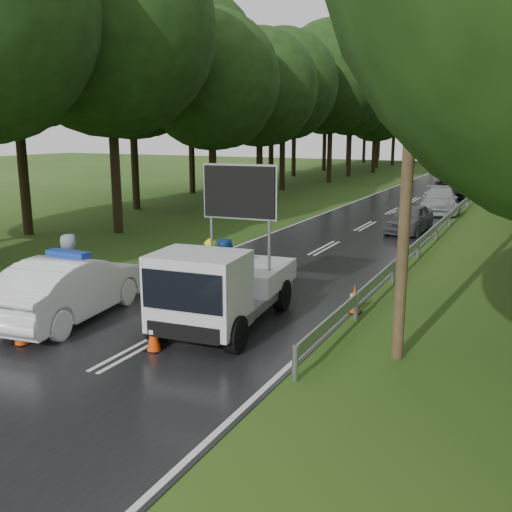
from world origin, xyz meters
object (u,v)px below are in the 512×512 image
Objects in this scene: police_sedan at (71,288)px; civilian at (226,276)px; queue_car_third at (450,188)px; officer at (210,273)px; queue_car_second at (440,200)px; work_truck at (221,286)px; barrier at (203,269)px; queue_car_first at (410,218)px; queue_car_fourth at (464,180)px.

police_sedan is 3.94m from civilian.
civilian is 0.42× the size of queue_car_third.
officer is 0.39× the size of queue_car_second.
work_truck is 1.04× the size of queue_car_third.
queue_car_first is (3.08, 13.28, -0.15)m from barrier.
civilian is 0.41× the size of queue_car_second.
barrier is 0.61× the size of queue_car_fourth.
civilian is (3.32, 2.12, 0.19)m from police_sedan.
civilian is at bearing -99.57° from queue_car_third.
civilian reaches higher than barrier.
queue_car_fourth is (1.56, 36.43, -0.30)m from civilian.
barrier is 1.34× the size of officer.
civilian is 36.47m from queue_car_fourth.
queue_car_fourth is (2.88, 35.43, -0.12)m from barrier.
barrier is at bearing -102.28° from queue_car_third.
civilian reaches higher than queue_car_fourth.
police_sedan is 2.64× the size of officer.
work_truck is at bearing -36.63° from barrier.
queue_car_third is (-0.57, 7.96, -0.04)m from queue_car_second.
work_truck is 1.12m from civilian.
civilian is at bearing -102.90° from queue_car_second.
civilian reaches higher than officer.
work_truck reaches higher than queue_car_fourth.
police_sedan reaches higher than queue_car_fourth.
police_sedan reaches higher than barrier.
queue_car_fourth is (0.19, 6.80, 0.03)m from queue_car_third.
queue_car_first is at bearing 89.75° from barrier.
queue_car_first is at bearing -89.51° from queue_car_fourth.
queue_car_first is at bearing 79.24° from work_truck.
police_sedan reaches higher than queue_car_third.
police_sedan is 38.87m from queue_car_fourth.
police_sedan is 17.18m from queue_car_first.
work_truck is at bearing -101.59° from queue_car_second.
work_truck is 1.03× the size of queue_car_second.
barrier is (-1.75, 2.04, -0.22)m from work_truck.
officer is at bearing -93.49° from queue_car_fourth.
officer reaches higher than barrier.
civilian reaches higher than queue_car_third.
barrier is 20.94m from queue_car_second.
work_truck is 22.77m from queue_car_second.
officer is 29.48m from queue_car_third.
work_truck is 15.38m from queue_car_first.
civilian is 14.40m from queue_car_first.
queue_car_first is (1.33, 15.32, -0.37)m from work_truck.
police_sedan is at bearing -97.24° from queue_car_fourth.
barrier is at bearing 124.78° from work_truck.
police_sedan is 1.04× the size of queue_car_second.
police_sedan is 1.30× the size of queue_car_first.
work_truck is at bearing -171.87° from police_sedan.
work_truck is 30.69m from queue_car_third.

